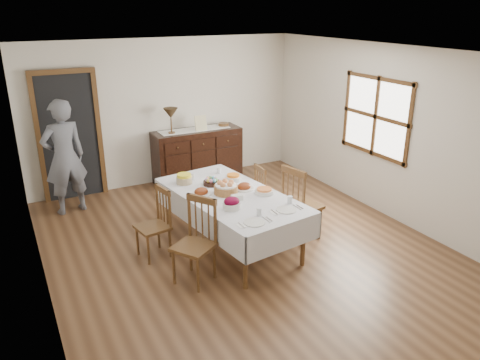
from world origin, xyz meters
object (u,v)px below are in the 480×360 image
chair_left_near (196,240)px  chair_right_near (300,203)px  dining_table (231,200)px  sideboard (197,155)px  chair_left_far (156,222)px  person (64,154)px  chair_right_far (267,193)px  table_lamp (171,114)px

chair_left_near → chair_right_near: chair_right_near is taller
chair_right_near → chair_left_near: bearing=87.0°
dining_table → sideboard: size_ratio=1.46×
dining_table → chair_left_far: size_ratio=2.55×
person → dining_table: bearing=116.4°
chair_left_far → person: 2.20m
chair_left_near → chair_left_far: chair_left_near is taller
chair_right_near → chair_right_far: size_ratio=1.23×
dining_table → chair_left_near: (-0.73, -0.55, -0.16)m
table_lamp → chair_right_near: bearing=-73.9°
person → table_lamp: bearing=178.3°
chair_right_far → person: bearing=59.3°
chair_left_far → chair_right_near: bearing=65.4°
chair_left_near → person: person is taller
dining_table → chair_left_near: 0.93m
chair_left_near → chair_right_far: 1.88m
chair_right_near → chair_right_far: chair_right_near is taller
chair_right_near → table_lamp: 3.05m
dining_table → chair_left_far: chair_left_far is taller
sideboard → table_lamp: 0.98m
table_lamp → person: bearing=-169.8°
sideboard → dining_table: bearing=-103.2°
chair_right_far → table_lamp: table_lamp is taller
sideboard → table_lamp: bearing=-175.3°
dining_table → chair_left_near: size_ratio=2.30×
dining_table → chair_right_far: 1.00m
chair_right_near → table_lamp: (-0.82, 2.83, 0.78)m
chair_left_far → chair_right_far: chair_left_far is taller
dining_table → chair_left_near: bearing=-151.0°
chair_right_far → person: person is taller
dining_table → chair_left_near: chair_left_near is taller
chair_left_near → chair_left_far: 0.82m
chair_right_near → person: size_ratio=0.56×
table_lamp → sideboard: bearing=4.7°
sideboard → person: bearing=-170.9°
sideboard → person: 2.45m
dining_table → sideboard: bearing=69.1°
chair_right_near → person: person is taller
dining_table → table_lamp: 2.65m
dining_table → chair_right_near: (0.93, -0.27, -0.13)m
chair_left_near → sideboard: bearing=124.2°
chair_left_far → chair_right_far: (1.82, 0.24, -0.02)m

